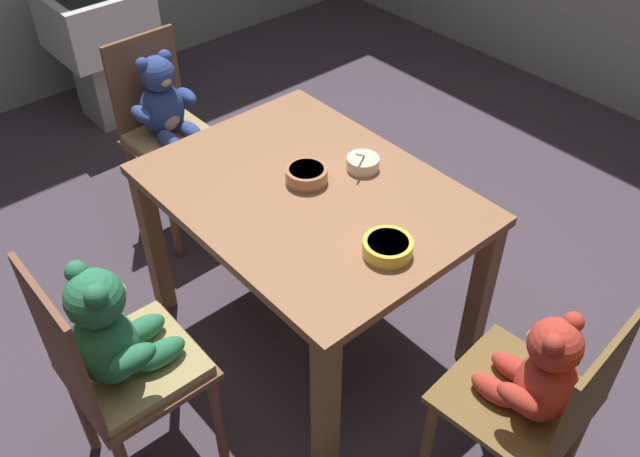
{
  "coord_description": "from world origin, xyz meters",
  "views": [
    {
      "loc": [
        1.42,
        -1.19,
        2.14
      ],
      "look_at": [
        0.0,
        0.05,
        0.52
      ],
      "focal_mm": 38.2,
      "sensor_mm": 36.0,
      "label": 1
    }
  ],
  "objects": [
    {
      "name": "ground_plane",
      "position": [
        0.0,
        0.0,
        -0.02
      ],
      "size": [
        5.2,
        5.2,
        0.04
      ],
      "color": "#473B46"
    },
    {
      "name": "dining_table",
      "position": [
        0.0,
        0.0,
        0.61
      ],
      "size": [
        1.12,
        0.84,
        0.72
      ],
      "color": "#936141",
      "rests_on": "ground_plane"
    },
    {
      "name": "teddy_chair_near_left",
      "position": [
        -0.94,
        -0.02,
        0.58
      ],
      "size": [
        0.38,
        0.37,
        0.91
      ],
      "rotation": [
        0.0,
        0.0,
        0.02
      ],
      "color": "brown",
      "rests_on": "ground_plane"
    },
    {
      "name": "teddy_chair_near_front",
      "position": [
        0.08,
        -0.8,
        0.6
      ],
      "size": [
        0.39,
        0.39,
        0.93
      ],
      "rotation": [
        0.0,
        0.0,
        1.56
      ],
      "color": "brown",
      "rests_on": "ground_plane"
    },
    {
      "name": "teddy_chair_near_right",
      "position": [
        0.95,
        0.04,
        0.56
      ],
      "size": [
        0.43,
        0.43,
        0.86
      ],
      "rotation": [
        0.0,
        0.0,
        3.23
      ],
      "color": "brown",
      "rests_on": "ground_plane"
    },
    {
      "name": "porridge_bowl_yellow_near_right",
      "position": [
        0.4,
        -0.03,
        0.75
      ],
      "size": [
        0.15,
        0.15,
        0.05
      ],
      "color": "yellow",
      "rests_on": "dining_table"
    },
    {
      "name": "porridge_bowl_cream_far_center",
      "position": [
        0.03,
        0.23,
        0.75
      ],
      "size": [
        0.12,
        0.12,
        0.1
      ],
      "color": "beige",
      "rests_on": "dining_table"
    },
    {
      "name": "porridge_bowl_terracotta_center",
      "position": [
        -0.04,
        0.03,
        0.75
      ],
      "size": [
        0.15,
        0.15,
        0.05
      ],
      "color": "#B1744F",
      "rests_on": "dining_table"
    },
    {
      "name": "sink_basin",
      "position": [
        -2.05,
        0.22,
        0.5
      ],
      "size": [
        0.49,
        0.51,
        0.76
      ],
      "color": "#B7B2A8",
      "rests_on": "ground_plane"
    }
  ]
}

